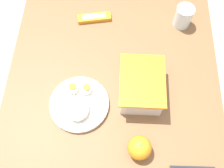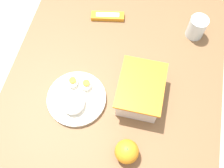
# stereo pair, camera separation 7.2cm
# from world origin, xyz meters

# --- Properties ---
(ground_plane) EXTENTS (10.00, 10.00, 0.00)m
(ground_plane) POSITION_xyz_m (0.00, 0.00, 0.00)
(ground_plane) COLOR #B2A899
(table) EXTENTS (1.16, 0.82, 0.77)m
(table) POSITION_xyz_m (0.00, 0.00, 0.65)
(table) COLOR brown
(table) RESTS_ON ground_plane
(food_container) EXTENTS (0.20, 0.16, 0.10)m
(food_container) POSITION_xyz_m (-0.03, 0.10, 0.82)
(food_container) COLOR white
(food_container) RESTS_ON table
(orange_fruit) EXTENTS (0.08, 0.08, 0.08)m
(orange_fruit) POSITION_xyz_m (0.19, 0.10, 0.81)
(orange_fruit) COLOR orange
(orange_fruit) RESTS_ON table
(rice_plate) EXTENTS (0.22, 0.22, 0.05)m
(rice_plate) POSITION_xyz_m (0.03, -0.12, 0.79)
(rice_plate) COLOR silver
(rice_plate) RESTS_ON table
(candy_bar) EXTENTS (0.07, 0.15, 0.02)m
(candy_bar) POSITION_xyz_m (-0.37, -0.09, 0.78)
(candy_bar) COLOR orange
(candy_bar) RESTS_ON table
(drinking_glass) EXTENTS (0.07, 0.07, 0.09)m
(drinking_glass) POSITION_xyz_m (-0.36, 0.28, 0.82)
(drinking_glass) COLOR silver
(drinking_glass) RESTS_ON table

